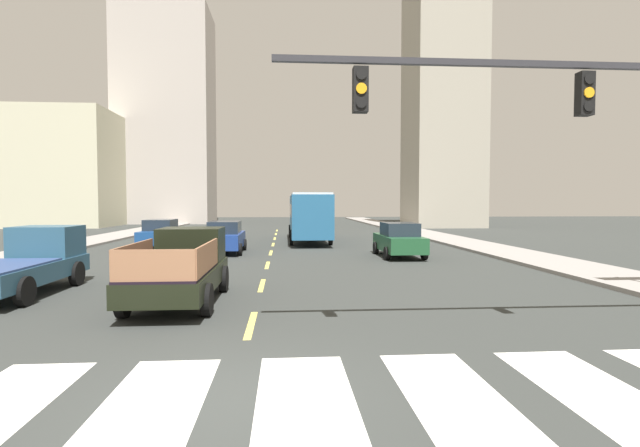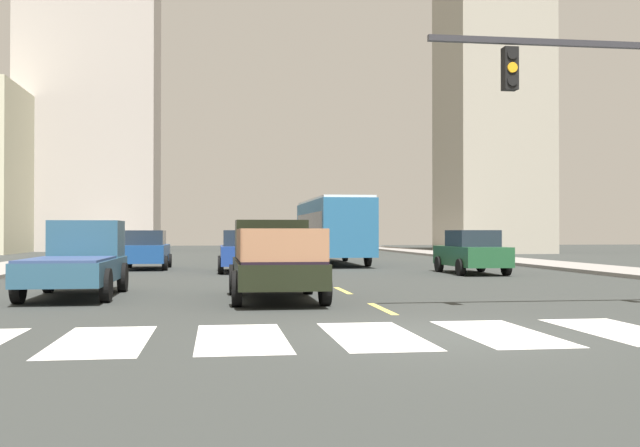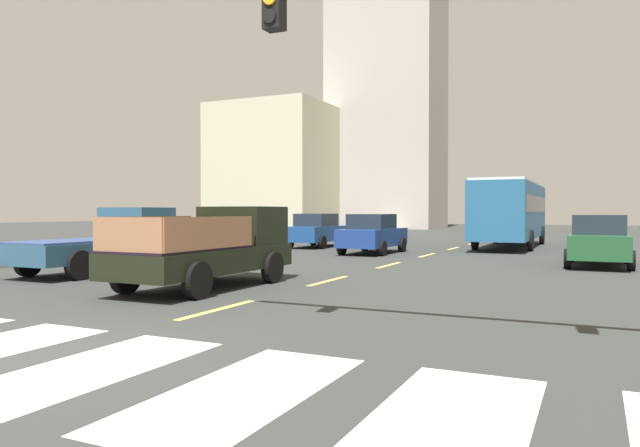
# 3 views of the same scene
# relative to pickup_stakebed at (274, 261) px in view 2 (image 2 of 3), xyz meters

# --- Properties ---
(ground_plane) EXTENTS (160.00, 160.00, 0.00)m
(ground_plane) POSITION_rel_pickup_stakebed_xyz_m (2.09, -6.86, -0.94)
(ground_plane) COLOR #303331
(sidewalk_right) EXTENTS (3.19, 110.00, 0.15)m
(sidewalk_right) POSITION_rel_pickup_stakebed_xyz_m (14.64, 11.14, -0.86)
(sidewalk_right) COLOR gray
(sidewalk_right) RESTS_ON ground
(crosswalk_stripe_2) EXTENTS (1.37, 3.32, 0.01)m
(crosswalk_stripe_2) POSITION_rel_pickup_stakebed_xyz_m (-3.14, -6.86, -0.93)
(crosswalk_stripe_2) COLOR silver
(crosswalk_stripe_2) RESTS_ON ground
(crosswalk_stripe_3) EXTENTS (1.37, 3.32, 0.01)m
(crosswalk_stripe_3) POSITION_rel_pickup_stakebed_xyz_m (-1.05, -6.86, -0.93)
(crosswalk_stripe_3) COLOR silver
(crosswalk_stripe_3) RESTS_ON ground
(crosswalk_stripe_4) EXTENTS (1.37, 3.32, 0.01)m
(crosswalk_stripe_4) POSITION_rel_pickup_stakebed_xyz_m (1.05, -6.86, -0.93)
(crosswalk_stripe_4) COLOR silver
(crosswalk_stripe_4) RESTS_ON ground
(crosswalk_stripe_5) EXTENTS (1.37, 3.32, 0.01)m
(crosswalk_stripe_5) POSITION_rel_pickup_stakebed_xyz_m (3.14, -6.86, -0.93)
(crosswalk_stripe_5) COLOR silver
(crosswalk_stripe_5) RESTS_ON ground
(crosswalk_stripe_6) EXTENTS (1.37, 3.32, 0.01)m
(crosswalk_stripe_6) POSITION_rel_pickup_stakebed_xyz_m (5.23, -6.86, -0.93)
(crosswalk_stripe_6) COLOR silver
(crosswalk_stripe_6) RESTS_ON ground
(lane_dash_0) EXTENTS (0.16, 2.40, 0.01)m
(lane_dash_0) POSITION_rel_pickup_stakebed_xyz_m (2.09, -2.86, -0.93)
(lane_dash_0) COLOR #E3D056
(lane_dash_0) RESTS_ON ground
(lane_dash_1) EXTENTS (0.16, 2.40, 0.01)m
(lane_dash_1) POSITION_rel_pickup_stakebed_xyz_m (2.09, 2.14, -0.93)
(lane_dash_1) COLOR #E3D056
(lane_dash_1) RESTS_ON ground
(lane_dash_2) EXTENTS (0.16, 2.40, 0.01)m
(lane_dash_2) POSITION_rel_pickup_stakebed_xyz_m (2.09, 7.14, -0.93)
(lane_dash_2) COLOR #E3D056
(lane_dash_2) RESTS_ON ground
(lane_dash_3) EXTENTS (0.16, 2.40, 0.01)m
(lane_dash_3) POSITION_rel_pickup_stakebed_xyz_m (2.09, 12.14, -0.93)
(lane_dash_3) COLOR #E3D056
(lane_dash_3) RESTS_ON ground
(lane_dash_4) EXTENTS (0.16, 2.40, 0.01)m
(lane_dash_4) POSITION_rel_pickup_stakebed_xyz_m (2.09, 17.14, -0.93)
(lane_dash_4) COLOR #E3D056
(lane_dash_4) RESTS_ON ground
(lane_dash_5) EXTENTS (0.16, 2.40, 0.01)m
(lane_dash_5) POSITION_rel_pickup_stakebed_xyz_m (2.09, 22.14, -0.93)
(lane_dash_5) COLOR #E3D056
(lane_dash_5) RESTS_ON ground
(lane_dash_6) EXTENTS (0.16, 2.40, 0.01)m
(lane_dash_6) POSITION_rel_pickup_stakebed_xyz_m (2.09, 27.14, -0.93)
(lane_dash_6) COLOR #E3D056
(lane_dash_6) RESTS_ON ground
(lane_dash_7) EXTENTS (0.16, 2.40, 0.01)m
(lane_dash_7) POSITION_rel_pickup_stakebed_xyz_m (2.09, 32.14, -0.93)
(lane_dash_7) COLOR #E3D056
(lane_dash_7) RESTS_ON ground
(pickup_stakebed) EXTENTS (2.18, 5.20, 1.96)m
(pickup_stakebed) POSITION_rel_pickup_stakebed_xyz_m (0.00, 0.00, 0.00)
(pickup_stakebed) COLOR black
(pickup_stakebed) RESTS_ON ground
(pickup_dark) EXTENTS (2.18, 5.20, 1.96)m
(pickup_dark) POSITION_rel_pickup_stakebed_xyz_m (-4.96, 1.49, -0.02)
(pickup_dark) COLOR #2A5169
(pickup_dark) RESTS_ON ground
(city_bus) EXTENTS (2.72, 10.80, 3.32)m
(city_bus) POSITION_rel_pickup_stakebed_xyz_m (4.51, 19.44, 1.02)
(city_bus) COLOR #255F8B
(city_bus) RESTS_ON ground
(sedan_near_right) EXTENTS (2.02, 4.40, 1.72)m
(sedan_near_right) POSITION_rel_pickup_stakebed_xyz_m (-4.50, 15.26, -0.08)
(sedan_near_right) COLOR navy
(sedan_near_right) RESTS_ON ground
(sedan_near_left) EXTENTS (2.02, 4.40, 1.72)m
(sedan_near_left) POSITION_rel_pickup_stakebed_xyz_m (8.56, 9.78, -0.08)
(sedan_near_left) COLOR #1F512F
(sedan_near_left) RESTS_ON ground
(sedan_far) EXTENTS (2.02, 4.40, 1.72)m
(sedan_far) POSITION_rel_pickup_stakebed_xyz_m (-0.36, 12.20, -0.08)
(sedan_far) COLOR navy
(sedan_far) RESTS_ON ground
(tower_tall_centre) EXTENTS (11.66, 8.44, 27.49)m
(tower_tall_centre) POSITION_rel_pickup_stakebed_xyz_m (-12.56, 50.07, 12.81)
(tower_tall_centre) COLOR #AEA59D
(tower_tall_centre) RESTS_ON ground
(block_mid_left) EXTENTS (7.51, 7.98, 29.37)m
(block_mid_left) POSITION_rel_pickup_stakebed_xyz_m (20.45, 38.47, 13.75)
(block_mid_left) COLOR #A19B8B
(block_mid_left) RESTS_ON ground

